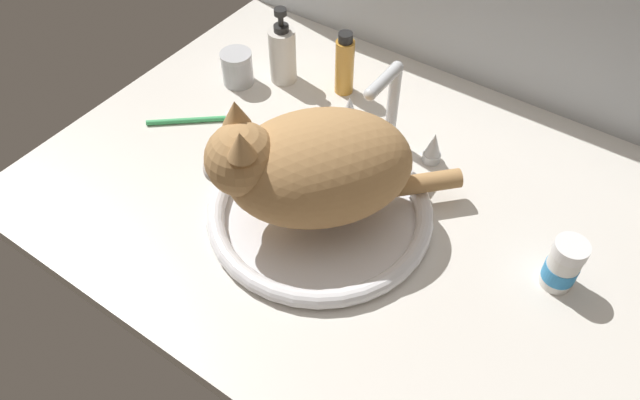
% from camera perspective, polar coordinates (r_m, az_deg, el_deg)
% --- Properties ---
extents(countertop, '(1.05, 0.79, 0.03)m').
position_cam_1_polar(countertop, '(1.03, 2.89, 0.24)').
color(countertop, silver).
rests_on(countertop, ground).
extents(sink_basin, '(0.36, 0.36, 0.03)m').
position_cam_1_polar(sink_basin, '(0.97, 0.00, -1.07)').
color(sink_basin, white).
rests_on(sink_basin, countertop).
extents(faucet, '(0.21, 0.11, 0.17)m').
position_cam_1_polar(faucet, '(1.07, 6.55, 8.00)').
color(faucet, silver).
rests_on(faucet, countertop).
extents(cat, '(0.34, 0.34, 0.20)m').
position_cam_1_polar(cat, '(0.90, -1.21, 3.10)').
color(cat, tan).
rests_on(cat, sink_basin).
extents(pill_bottle, '(0.05, 0.05, 0.09)m').
position_cam_1_polar(pill_bottle, '(0.94, 21.90, -5.75)').
color(pill_bottle, white).
rests_on(pill_bottle, countertop).
extents(metal_jar, '(0.06, 0.06, 0.07)m').
position_cam_1_polar(metal_jar, '(1.23, -7.80, 12.22)').
color(metal_jar, '#B2B5BA').
rests_on(metal_jar, countertop).
extents(soap_pump_bottle, '(0.05, 0.05, 0.16)m').
position_cam_1_polar(soap_pump_bottle, '(1.22, -3.55, 13.58)').
color(soap_pump_bottle, silver).
rests_on(soap_pump_bottle, countertop).
extents(amber_bottle, '(0.04, 0.04, 0.13)m').
position_cam_1_polar(amber_bottle, '(1.19, 2.33, 12.61)').
color(amber_bottle, gold).
rests_on(amber_bottle, countertop).
extents(toothbrush, '(0.14, 0.12, 0.02)m').
position_cam_1_polar(toothbrush, '(1.17, -11.61, 7.44)').
color(toothbrush, '#3FB266').
rests_on(toothbrush, countertop).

